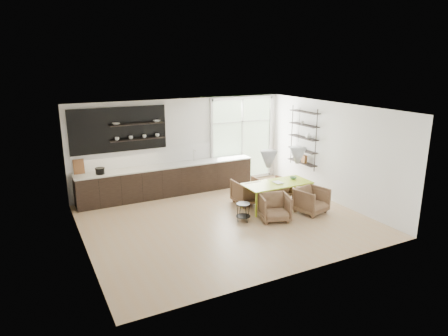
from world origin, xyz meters
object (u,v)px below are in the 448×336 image
armchair_front_left (275,207)px  armchair_front_right (311,200)px  armchair_back_left (248,192)px  armchair_back_right (277,188)px  wire_stool (243,210)px  dining_table (277,185)px

armchair_front_left → armchair_front_right: armchair_front_right is taller
armchair_back_left → armchair_front_left: armchair_back_left is taller
armchair_back_left → armchair_front_left: 1.38m
armchair_back_left → armchair_back_right: size_ratio=1.17×
armchair_front_right → wire_stool: (-1.95, 0.33, -0.04)m
armchair_back_left → armchair_back_right: bearing=180.0°
dining_table → armchair_back_left: 0.91m
armchair_back_left → armchair_front_right: bearing=130.1°
armchair_back_left → dining_table: bearing=134.6°
armchair_front_left → armchair_front_right: bearing=16.0°
dining_table → armchair_back_right: size_ratio=2.87×
dining_table → armchair_front_left: 1.02m
armchair_back_right → dining_table: bearing=37.0°
armchair_back_right → armchair_front_left: size_ratio=0.90×
dining_table → armchair_front_right: 1.04m
armchair_front_right → dining_table: bearing=111.6°
dining_table → armchair_front_left: (-0.60, -0.77, -0.32)m
armchair_front_left → armchair_front_right: size_ratio=0.98×
armchair_back_right → armchair_front_right: size_ratio=0.88×
armchair_back_left → armchair_back_right: 1.04m
armchair_front_left → armchair_front_right: (1.18, -0.04, 0.01)m
armchair_front_right → wire_stool: armchair_front_right is taller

